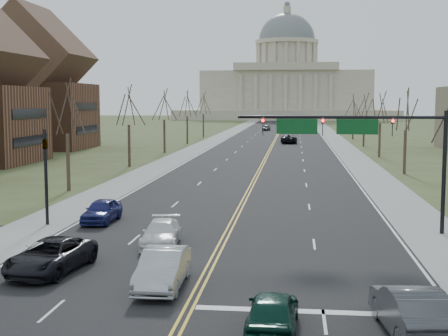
% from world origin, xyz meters
% --- Properties ---
extents(ground, '(600.00, 600.00, 0.00)m').
position_xyz_m(ground, '(0.00, 0.00, 0.00)').
color(ground, '#424A25').
rests_on(ground, ground).
extents(road, '(20.00, 380.00, 0.01)m').
position_xyz_m(road, '(0.00, 110.00, 0.01)').
color(road, black).
rests_on(road, ground).
extents(cross_road, '(120.00, 14.00, 0.01)m').
position_xyz_m(cross_road, '(0.00, 6.00, 0.01)').
color(cross_road, black).
rests_on(cross_road, ground).
extents(sidewalk_left, '(4.00, 380.00, 0.03)m').
position_xyz_m(sidewalk_left, '(-12.00, 110.00, 0.01)').
color(sidewalk_left, gray).
rests_on(sidewalk_left, ground).
extents(sidewalk_right, '(4.00, 380.00, 0.03)m').
position_xyz_m(sidewalk_right, '(12.00, 110.00, 0.01)').
color(sidewalk_right, gray).
rests_on(sidewalk_right, ground).
extents(center_line, '(0.42, 380.00, 0.01)m').
position_xyz_m(center_line, '(0.00, 110.00, 0.01)').
color(center_line, gold).
rests_on(center_line, road).
extents(edge_line_left, '(0.15, 380.00, 0.01)m').
position_xyz_m(edge_line_left, '(-9.80, 110.00, 0.01)').
color(edge_line_left, silver).
rests_on(edge_line_left, road).
extents(edge_line_right, '(0.15, 380.00, 0.01)m').
position_xyz_m(edge_line_right, '(9.80, 110.00, 0.01)').
color(edge_line_right, silver).
rests_on(edge_line_right, road).
extents(stop_bar, '(9.50, 0.50, 0.01)m').
position_xyz_m(stop_bar, '(5.00, -1.00, 0.01)').
color(stop_bar, silver).
rests_on(stop_bar, road).
extents(capitol, '(90.00, 60.00, 50.00)m').
position_xyz_m(capitol, '(0.00, 249.91, 14.20)').
color(capitol, beige).
rests_on(capitol, ground).
extents(signal_mast, '(12.12, 0.44, 7.20)m').
position_xyz_m(signal_mast, '(7.45, 13.50, 5.76)').
color(signal_mast, black).
rests_on(signal_mast, ground).
extents(signal_left, '(0.32, 0.36, 6.00)m').
position_xyz_m(signal_left, '(-11.50, 13.50, 3.71)').
color(signal_left, black).
rests_on(signal_left, ground).
extents(tree_l_0, '(3.96, 3.96, 9.00)m').
position_xyz_m(tree_l_0, '(-15.50, 28.00, 6.94)').
color(tree_l_0, '#392922').
rests_on(tree_l_0, ground).
extents(tree_r_1, '(3.74, 3.74, 8.50)m').
position_xyz_m(tree_r_1, '(15.50, 44.00, 6.55)').
color(tree_r_1, '#392922').
rests_on(tree_r_1, ground).
extents(tree_l_1, '(3.96, 3.96, 9.00)m').
position_xyz_m(tree_l_1, '(-15.50, 48.00, 6.94)').
color(tree_l_1, '#392922').
rests_on(tree_l_1, ground).
extents(tree_r_2, '(3.74, 3.74, 8.50)m').
position_xyz_m(tree_r_2, '(15.50, 64.00, 6.55)').
color(tree_r_2, '#392922').
rests_on(tree_r_2, ground).
extents(tree_l_2, '(3.96, 3.96, 9.00)m').
position_xyz_m(tree_l_2, '(-15.50, 68.00, 6.94)').
color(tree_l_2, '#392922').
rests_on(tree_l_2, ground).
extents(tree_r_3, '(3.74, 3.74, 8.50)m').
position_xyz_m(tree_r_3, '(15.50, 84.00, 6.55)').
color(tree_r_3, '#392922').
rests_on(tree_r_3, ground).
extents(tree_l_3, '(3.96, 3.96, 9.00)m').
position_xyz_m(tree_l_3, '(-15.50, 88.00, 6.94)').
color(tree_l_3, '#392922').
rests_on(tree_l_3, ground).
extents(tree_r_4, '(3.74, 3.74, 8.50)m').
position_xyz_m(tree_r_4, '(15.50, 104.00, 6.55)').
color(tree_r_4, '#392922').
rests_on(tree_r_4, ground).
extents(tree_l_4, '(3.96, 3.96, 9.00)m').
position_xyz_m(tree_l_4, '(-15.50, 108.00, 6.94)').
color(tree_l_4, '#392922').
rests_on(tree_l_4, ground).
extents(bldg_left_far, '(17.10, 14.28, 23.25)m').
position_xyz_m(bldg_left_far, '(-38.00, 74.00, 9.54)').
color(bldg_left_far, brown).
rests_on(bldg_left_far, ground).
extents(car_nb_inner_lead, '(1.83, 4.25, 1.43)m').
position_xyz_m(car_nb_inner_lead, '(3.21, -3.19, 0.73)').
color(car_nb_inner_lead, '#0B3327').
rests_on(car_nb_inner_lead, road).
extents(car_nb_outer_lead, '(2.31, 5.21, 1.66)m').
position_xyz_m(car_nb_outer_lead, '(7.80, -2.88, 0.84)').
color(car_nb_outer_lead, '#414348').
rests_on(car_nb_outer_lead, road).
extents(car_sb_inner_lead, '(1.79, 4.89, 1.60)m').
position_xyz_m(car_sb_inner_lead, '(-1.51, 1.36, 0.81)').
color(car_sb_inner_lead, '#A3A6AB').
rests_on(car_sb_inner_lead, road).
extents(car_sb_outer_lead, '(3.14, 5.62, 1.48)m').
position_xyz_m(car_sb_outer_lead, '(-7.06, 3.10, 0.75)').
color(car_sb_outer_lead, black).
rests_on(car_sb_outer_lead, road).
extents(car_sb_inner_second, '(2.28, 4.79, 1.35)m').
position_xyz_m(car_sb_inner_second, '(-3.17, 8.70, 0.69)').
color(car_sb_inner_second, silver).
rests_on(car_sb_inner_second, road).
extents(car_sb_outer_second, '(1.83, 4.40, 1.49)m').
position_xyz_m(car_sb_outer_second, '(-8.35, 14.72, 0.76)').
color(car_sb_outer_second, navy).
rests_on(car_sb_outer_second, road).
extents(car_far_nb, '(3.14, 6.16, 1.67)m').
position_xyz_m(car_far_nb, '(2.77, 91.01, 0.85)').
color(car_far_nb, black).
rests_on(car_far_nb, road).
extents(car_far_sb, '(2.29, 4.50, 1.47)m').
position_xyz_m(car_far_sb, '(-3.46, 138.25, 0.75)').
color(car_far_sb, '#474A4F').
rests_on(car_far_sb, road).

